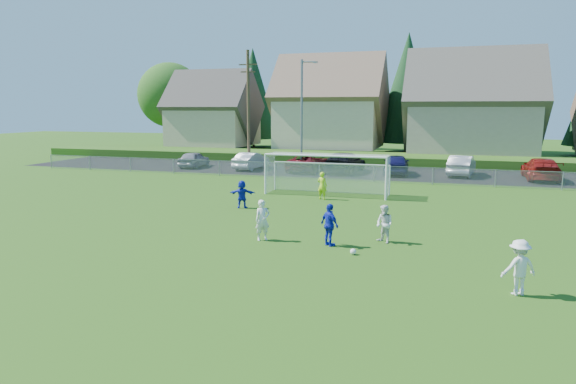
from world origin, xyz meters
The scene contains 23 objects.
ground centered at (0.00, 0.00, 0.00)m, with size 160.00×160.00×0.00m, color #193D0C.
asphalt_lot centered at (0.00, 27.50, 0.01)m, with size 60.00×60.00×0.00m, color black.
grass_embankment centered at (0.00, 35.00, 0.40)m, with size 70.00×6.00×0.80m, color #1E420F.
soccer_ball centered at (3.85, 3.57, 0.11)m, with size 0.22×0.22×0.22m, color white.
player_white_a centered at (0.03, 4.52, 0.82)m, with size 0.59×0.39×1.63m, color silver.
player_white_b centered at (4.71, 5.57, 0.75)m, with size 0.73×0.57×1.50m, color silver.
player_white_c centered at (9.01, 1.01, 0.80)m, with size 1.03×0.59×1.60m, color silver.
player_blue_a centered at (2.77, 4.49, 0.82)m, with size 0.96×0.40×1.64m, color #1323B6.
player_blue_b centered at (-3.30, 10.44, 0.74)m, with size 1.36×0.43×1.47m, color #1323B6.
goalkeeper centered at (0.11, 14.22, 0.80)m, with size 0.58×0.38×1.60m, color #B7E71B.
car_a centered at (-14.59, 26.55, 0.70)m, with size 1.65×4.09×1.39m, color gray.
car_b centered at (-9.16, 26.59, 0.72)m, with size 1.53×4.38×1.44m, color silver.
car_c centered at (-4.00, 26.55, 0.74)m, with size 2.45×5.32×1.48m, color #5E0A12.
car_d centered at (-1.07, 26.79, 0.82)m, with size 2.30×5.66×1.64m, color black.
car_e centered at (3.04, 26.89, 0.81)m, with size 1.90×4.73×1.61m, color #141343.
car_f centered at (7.97, 27.66, 0.79)m, with size 1.67×4.80×1.58m, color #B1B1B1.
car_g centered at (13.47, 26.90, 0.80)m, with size 2.24×5.52×1.60m, color maroon.
soccer_goal centered at (0.00, 16.05, 1.63)m, with size 7.42×1.90×2.50m.
chainlink_fence centered at (0.00, 22.00, 0.63)m, with size 52.06×0.06×1.20m.
streetlight centered at (-4.45, 26.00, 4.84)m, with size 1.38×0.18×9.00m.
utility_pole centered at (-9.50, 27.00, 5.15)m, with size 1.60×0.26×10.00m.
houses_row centered at (1.97, 42.46, 7.33)m, with size 53.90×11.45×13.27m.
tree_row centered at (1.04, 48.74, 6.91)m, with size 65.98×12.36×13.80m.
Camera 1 is at (6.96, -14.17, 5.24)m, focal length 32.00 mm.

